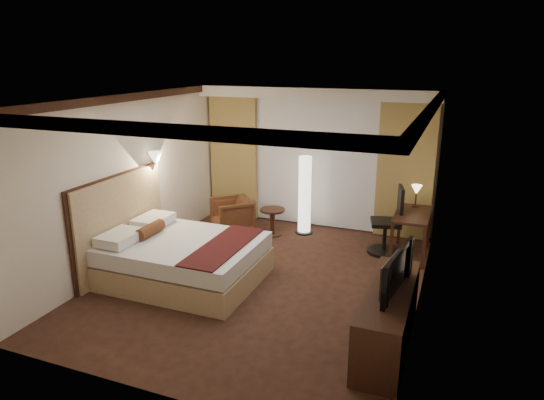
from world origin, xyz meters
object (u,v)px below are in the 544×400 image
at_px(office_chair, 386,220).
at_px(side_table, 273,222).
at_px(armchair, 232,214).
at_px(desk, 411,234).
at_px(bed, 185,260).
at_px(floor_lamp, 305,195).
at_px(television, 389,264).
at_px(dresser, 388,318).

bearing_deg(office_chair, side_table, 163.13).
xyz_separation_m(armchair, desk, (3.30, 0.05, 0.02)).
height_order(bed, desk, desk).
relative_size(side_table, desk, 0.47).
bearing_deg(desk, floor_lamp, 169.31).
distance_m(armchair, side_table, 0.80).
distance_m(desk, television, 2.92).
bearing_deg(armchair, office_chair, 46.93).
bearing_deg(desk, television, -89.60).
xyz_separation_m(side_table, desk, (2.51, -0.06, 0.12)).
bearing_deg(armchair, bed, -36.12).
bearing_deg(floor_lamp, side_table, -148.45).
bearing_deg(television, armchair, 58.50).
bearing_deg(armchair, floor_lamp, 64.94).
bearing_deg(floor_lamp, bed, -112.18).
distance_m(desk, dresser, 2.85).
xyz_separation_m(desk, office_chair, (-0.42, -0.05, 0.22)).
distance_m(bed, side_table, 2.31).
bearing_deg(office_chair, armchair, 166.04).
bearing_deg(television, desk, 9.02).
bearing_deg(bed, armchair, 96.94).
xyz_separation_m(floor_lamp, office_chair, (1.57, -0.43, -0.16)).
relative_size(bed, office_chair, 1.86).
xyz_separation_m(dresser, television, (-0.03, 0.00, 0.66)).
height_order(desk, office_chair, office_chair).
height_order(dresser, television, television).
bearing_deg(desk, office_chair, -173.23).
height_order(bed, floor_lamp, floor_lamp).
height_order(side_table, office_chair, office_chair).
distance_m(side_table, office_chair, 2.12).
relative_size(floor_lamp, dresser, 0.81).
distance_m(office_chair, dresser, 2.85).
height_order(armchair, side_table, armchair).
distance_m(side_table, dresser, 3.88).
bearing_deg(floor_lamp, desk, -10.69).
distance_m(armchair, dresser, 4.37).
distance_m(dresser, television, 0.66).
bearing_deg(bed, dresser, -11.95).
xyz_separation_m(office_chair, dresser, (0.47, -2.80, -0.23)).
xyz_separation_m(side_table, dresser, (2.56, -2.91, 0.10)).
bearing_deg(armchair, television, 6.82).
relative_size(armchair, office_chair, 0.61).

